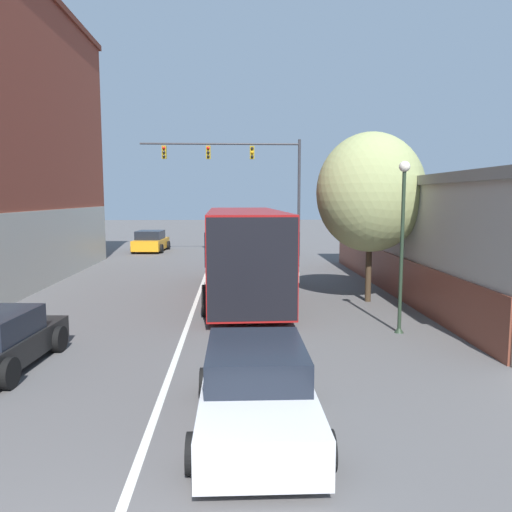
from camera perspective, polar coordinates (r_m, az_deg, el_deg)
The scene contains 8 objects.
lane_center_line at distance 19.87m, azimuth -6.49°, elevation -4.15°, with size 0.14×43.95×0.01m.
building_right_storefront at distance 21.52m, azimuth 23.26°, elevation 2.45°, with size 6.80×18.30×4.44m.
bus at distance 18.74m, azimuth -1.36°, elevation 0.88°, with size 3.13×10.11×3.25m.
hatchback_foreground at distance 8.39m, azimuth 0.05°, elevation -14.99°, with size 2.03×4.19×1.33m.
parked_car_left_mid at distance 35.38m, azimuth -11.93°, elevation 1.63°, with size 2.30×4.07×1.45m.
traffic_signal_gantry at distance 31.49m, azimuth -0.94°, elevation 9.91°, with size 9.95×0.36×7.32m.
street_lamp at distance 14.12m, azimuth 16.36°, elevation 1.87°, with size 0.30×0.30×4.70m.
street_tree_near at distance 18.16m, azimuth 12.96°, elevation 7.08°, with size 3.82×3.44×6.01m.
Camera 1 is at (1.37, -3.49, 3.74)m, focal length 35.00 mm.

